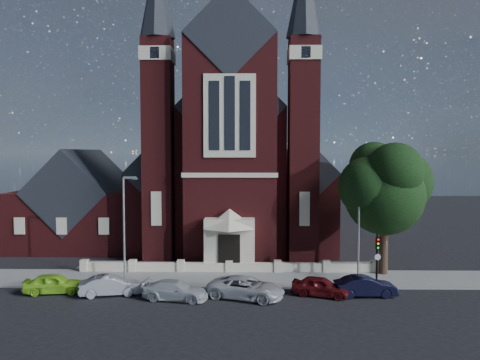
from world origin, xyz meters
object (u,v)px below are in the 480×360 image
(car_white_suv, at_px, (246,288))
(car_navy, at_px, (365,286))
(parish_hall, at_px, (84,208))
(street_tree, at_px, (387,190))
(street_lamp_right, at_px, (360,222))
(car_silver_a, at_px, (110,285))
(church, at_px, (234,167))
(street_lamp_left, at_px, (125,222))
(traffic_signal, at_px, (377,253))
(car_dark_red, at_px, (321,286))
(car_lime_van, at_px, (54,283))
(car_silver_b, at_px, (175,290))

(car_white_suv, distance_m, car_navy, 8.23)
(parish_hall, relative_size, street_tree, 1.14)
(street_lamp_right, distance_m, car_silver_a, 18.90)
(church, bearing_deg, street_lamp_left, -112.66)
(traffic_signal, height_order, car_navy, traffic_signal)
(church, xyz_separation_m, street_lamp_right, (10.09, -18.94, -3.59))
(street_lamp_right, height_order, car_dark_red, street_lamp_right)
(street_lamp_left, distance_m, car_dark_red, 15.42)
(traffic_signal, height_order, car_lime_van, traffic_signal)
(parish_hall, bearing_deg, car_white_suv, -46.26)
(street_tree, height_order, street_lamp_right, street_tree)
(car_white_suv, bearing_deg, car_silver_b, 113.57)
(street_lamp_right, xyz_separation_m, traffic_signal, (0.91, -1.57, -2.02))
(street_tree, height_order, car_navy, street_tree)
(street_tree, xyz_separation_m, car_silver_b, (-15.96, -6.31, -6.31))
(church, distance_m, parish_hall, 17.26)
(car_silver_a, height_order, car_silver_b, car_silver_a)
(parish_hall, height_order, street_lamp_right, parish_hall)
(parish_hall, bearing_deg, street_tree, -23.26)
(car_white_suv, bearing_deg, car_silver_a, 105.56)
(street_tree, xyz_separation_m, car_navy, (-2.97, -5.36, -6.26))
(car_silver_a, distance_m, car_silver_b, 4.76)
(car_lime_van, bearing_deg, street_lamp_right, -89.18)
(street_tree, bearing_deg, car_dark_red, -138.49)
(street_lamp_left, distance_m, car_silver_b, 7.58)
(car_lime_van, bearing_deg, street_lamp_left, -59.98)
(car_lime_van, xyz_separation_m, car_silver_b, (8.78, -1.35, -0.05))
(street_lamp_left, height_order, car_dark_red, street_lamp_left)
(church, relative_size, car_navy, 8.26)
(traffic_signal, bearing_deg, car_lime_van, -175.86)
(church, height_order, car_dark_red, church)
(car_lime_van, relative_size, car_navy, 0.97)
(church, xyz_separation_m, car_lime_van, (-12.14, -22.19, -7.49))
(car_dark_red, relative_size, car_navy, 0.94)
(car_lime_van, bearing_deg, parish_hall, 5.11)
(street_lamp_right, relative_size, car_silver_b, 1.82)
(street_tree, xyz_separation_m, car_silver_a, (-20.63, -5.37, -6.27))
(street_tree, height_order, car_white_suv, street_tree)
(car_lime_van, relative_size, car_silver_a, 0.98)
(parish_hall, relative_size, car_dark_red, 3.07)
(church, height_order, car_silver_b, church)
(car_white_suv, bearing_deg, traffic_signal, -55.86)
(traffic_signal, xyz_separation_m, car_silver_b, (-14.36, -3.02, -1.94))
(traffic_signal, relative_size, car_navy, 0.95)
(car_silver_b, distance_m, car_dark_red, 9.97)
(street_lamp_right, relative_size, car_white_suv, 1.55)
(car_silver_a, height_order, car_white_suv, car_white_suv)
(car_navy, bearing_deg, car_dark_red, 86.54)
(car_silver_b, bearing_deg, car_silver_a, 87.80)
(church, bearing_deg, car_silver_b, -98.13)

